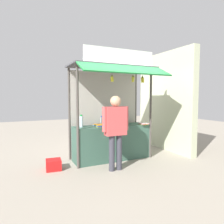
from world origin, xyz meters
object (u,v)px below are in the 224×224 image
object	(u,v)px
banana_bunch_rightmost	(133,79)
banana_bunch_inner_right	(112,79)
vendor_person	(116,126)
water_bottle_left	(102,121)
water_bottle_front_right	(81,121)
magazine_stack_far_right	(100,125)
water_bottle_front_left	(126,120)
banana_bunch_leftmost	(142,80)
magazine_stack_far_left	(144,124)
magazine_stack_right	(117,125)
plastic_crate	(54,165)

from	to	relation	value
banana_bunch_rightmost	banana_bunch_inner_right	bearing A→B (deg)	-179.77
vendor_person	water_bottle_left	bearing A→B (deg)	-92.97
water_bottle_front_right	banana_bunch_rightmost	world-z (taller)	banana_bunch_rightmost
magazine_stack_far_right	banana_bunch_inner_right	distance (m)	1.21
water_bottle_front_left	banana_bunch_leftmost	world-z (taller)	banana_bunch_leftmost
water_bottle_left	magazine_stack_far_left	distance (m)	1.12
water_bottle_front_left	magazine_stack_far_right	world-z (taller)	water_bottle_front_left
vendor_person	magazine_stack_far_right	bearing A→B (deg)	-83.29
water_bottle_front_left	water_bottle_front_right	world-z (taller)	water_bottle_front_right
water_bottle_front_left	vendor_person	world-z (taller)	vendor_person
banana_bunch_inner_right	banana_bunch_rightmost	bearing A→B (deg)	0.23
magazine_stack_far_left	banana_bunch_leftmost	bearing A→B (deg)	-135.01
water_bottle_left	banana_bunch_leftmost	world-z (taller)	banana_bunch_leftmost
magazine_stack_far_right	magazine_stack_far_left	distance (m)	1.19
vendor_person	banana_bunch_inner_right	bearing A→B (deg)	-102.19
magazine_stack_far_right	banana_bunch_rightmost	xyz separation A→B (m)	(0.73, -0.39, 1.15)
water_bottle_left	banana_bunch_rightmost	xyz separation A→B (m)	(0.58, -0.60, 1.06)
water_bottle_front_left	magazine_stack_far_left	xyz separation A→B (m)	(0.36, -0.30, -0.10)
banana_bunch_rightmost	water_bottle_left	bearing A→B (deg)	134.21
magazine_stack_far_left	vendor_person	bearing A→B (deg)	-154.31
water_bottle_front_left	banana_bunch_rightmost	distance (m)	1.15
water_bottle_left	magazine_stack_right	size ratio (longest dim) A/B	0.75
water_bottle_front_left	magazine_stack_far_left	bearing A→B (deg)	-40.04
water_bottle_front_left	banana_bunch_rightmost	bearing A→B (deg)	-100.49
magazine_stack_far_right	banana_bunch_leftmost	size ratio (longest dim) A/B	1.10
banana_bunch_leftmost	plastic_crate	xyz separation A→B (m)	(-2.17, 0.26, -1.94)
magazine_stack_far_right	banana_bunch_leftmost	world-z (taller)	banana_bunch_leftmost
water_bottle_front_right	magazine_stack_right	world-z (taller)	water_bottle_front_right
water_bottle_left	banana_bunch_inner_right	bearing A→B (deg)	-88.98
banana_bunch_leftmost	water_bottle_left	bearing A→B (deg)	144.97
water_bottle_front_left	magazine_stack_far_left	distance (m)	0.48
water_bottle_front_left	banana_bunch_inner_right	distance (m)	1.31
water_bottle_front_right	magazine_stack_right	size ratio (longest dim) A/B	0.96
magazine_stack_far_right	banana_bunch_rightmost	bearing A→B (deg)	-28.41
water_bottle_front_right	vendor_person	xyz separation A→B (m)	(0.52, -0.82, -0.04)
magazine_stack_far_left	banana_bunch_inner_right	bearing A→B (deg)	-170.78
banana_bunch_rightmost	banana_bunch_inner_right	size ratio (longest dim) A/B	0.97
water_bottle_front_right	banana_bunch_leftmost	xyz separation A→B (m)	(1.46, -0.46, 1.02)
water_bottle_front_left	magazine_stack_far_left	size ratio (longest dim) A/B	1.03
magazine_stack_far_left	magazine_stack_far_right	bearing A→B (deg)	168.84
banana_bunch_inner_right	banana_bunch_leftmost	distance (m)	0.85
banana_bunch_rightmost	vendor_person	distance (m)	1.31
magazine_stack_far_right	magazine_stack_right	distance (m)	0.45
water_bottle_front_left	banana_bunch_inner_right	size ratio (longest dim) A/B	0.92
water_bottle_front_right	magazine_stack_far_right	distance (m)	0.48
banana_bunch_leftmost	vendor_person	size ratio (longest dim) A/B	0.17
vendor_person	banana_bunch_rightmost	bearing A→B (deg)	-149.00
magazine_stack_far_right	plastic_crate	distance (m)	1.42
magazine_stack_right	banana_bunch_leftmost	world-z (taller)	banana_bunch_leftmost
water_bottle_left	banana_bunch_inner_right	xyz separation A→B (m)	(0.01, -0.60, 1.05)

